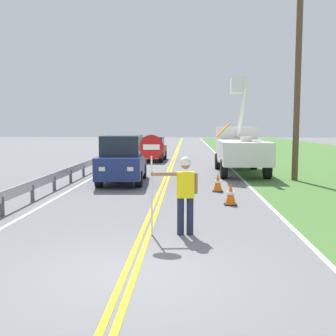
% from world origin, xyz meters
% --- Properties ---
extents(ground_plane, '(160.00, 160.00, 0.00)m').
position_xyz_m(ground_plane, '(0.00, 0.00, 0.00)').
color(ground_plane, slate).
extents(centerline_yellow_left, '(0.11, 110.00, 0.01)m').
position_xyz_m(centerline_yellow_left, '(-0.09, 20.00, 0.01)').
color(centerline_yellow_left, yellow).
rests_on(centerline_yellow_left, ground).
extents(centerline_yellow_right, '(0.11, 110.00, 0.01)m').
position_xyz_m(centerline_yellow_right, '(0.09, 20.00, 0.01)').
color(centerline_yellow_right, yellow).
rests_on(centerline_yellow_right, ground).
extents(edge_line_right, '(0.12, 110.00, 0.01)m').
position_xyz_m(edge_line_right, '(3.60, 20.00, 0.01)').
color(edge_line_right, silver).
rests_on(edge_line_right, ground).
extents(edge_line_left, '(0.12, 110.00, 0.01)m').
position_xyz_m(edge_line_left, '(-3.60, 20.00, 0.01)').
color(edge_line_left, silver).
rests_on(edge_line_left, ground).
extents(flagger_worker, '(1.09, 0.27, 1.83)m').
position_xyz_m(flagger_worker, '(0.93, 2.65, 1.05)').
color(flagger_worker, '#1E2338').
rests_on(flagger_worker, ground).
extents(stop_sign_paddle, '(0.56, 0.04, 2.33)m').
position_xyz_m(stop_sign_paddle, '(0.16, 2.59, 1.71)').
color(stop_sign_paddle, silver).
rests_on(stop_sign_paddle, ground).
extents(utility_bucket_truck, '(2.72, 6.83, 5.11)m').
position_xyz_m(utility_bucket_truck, '(3.80, 15.49, 1.40)').
color(utility_bucket_truck, white).
rests_on(utility_bucket_truck, ground).
extents(oncoming_suv_nearest, '(2.07, 4.68, 2.10)m').
position_xyz_m(oncoming_suv_nearest, '(-1.87, 11.31, 1.06)').
color(oncoming_suv_nearest, navy).
rests_on(oncoming_suv_nearest, ground).
extents(oncoming_sedan_second, '(2.03, 4.16, 1.70)m').
position_xyz_m(oncoming_sedan_second, '(-1.55, 22.51, 0.83)').
color(oncoming_sedan_second, maroon).
rests_on(oncoming_sedan_second, ground).
extents(utility_pole_near, '(1.80, 0.28, 8.88)m').
position_xyz_m(utility_pole_near, '(5.97, 12.41, 4.62)').
color(utility_pole_near, brown).
rests_on(utility_pole_near, ground).
extents(traffic_cone_lead, '(0.40, 0.40, 0.70)m').
position_xyz_m(traffic_cone_lead, '(2.38, 6.33, 0.34)').
color(traffic_cone_lead, orange).
rests_on(traffic_cone_lead, ground).
extents(traffic_cone_mid, '(0.40, 0.40, 0.70)m').
position_xyz_m(traffic_cone_mid, '(2.17, 8.99, 0.34)').
color(traffic_cone_mid, orange).
rests_on(traffic_cone_mid, ground).
extents(guardrail_left_shoulder, '(0.10, 32.00, 0.71)m').
position_xyz_m(guardrail_left_shoulder, '(-4.20, 14.65, 0.52)').
color(guardrail_left_shoulder, '#9EA0A3').
rests_on(guardrail_left_shoulder, ground).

